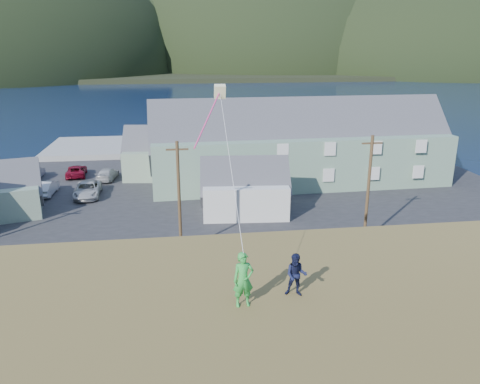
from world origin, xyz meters
The scene contains 14 objects.
ground centered at (0.00, 0.00, 0.00)m, with size 900.00×900.00×0.00m, color #0A1638.
grass_strip centered at (0.00, -2.00, 0.05)m, with size 110.00×8.00×0.10m, color #4C3D19.
waterfront_lot centered at (0.00, 17.00, 0.06)m, with size 72.00×36.00×0.12m, color #28282B.
wharf centered at (-6.00, 40.00, 0.45)m, with size 26.00×14.00×0.90m, color gray.
far_shore centered at (0.00, 330.00, 1.00)m, with size 900.00×320.00×2.00m, color black.
far_hills centered at (35.59, 279.38, 2.00)m, with size 760.00×265.00×143.00m.
lodge centered at (13.57, 18.96, 4.49)m, with size 33.45×10.26×11.67m.
shed_white centered at (5.98, 9.48, 2.50)m, with size 8.52×6.02×6.50m.
shed_palegreen_far centered at (-0.83, 23.63, 2.84)m, with size 11.66×7.46×7.44m.
utility_poles centered at (-1.82, 1.50, 4.43)m, with size 34.18×0.24×8.75m.
parked_cars centered at (-9.93, 20.50, 0.83)m, with size 21.70×13.61×1.52m.
kite_flyer_green centered at (1.82, -18.44, 8.10)m, with size 0.66×0.43×1.80m, color green.
kite_flyer_navy centered at (3.62, -18.04, 7.93)m, with size 0.71×0.56×1.47m, color #131836.
kite_rig centered at (1.66, -12.39, 13.10)m, with size 0.86×3.39×7.65m.
Camera 1 is at (-0.06, -31.39, 15.06)m, focal length 35.00 mm.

